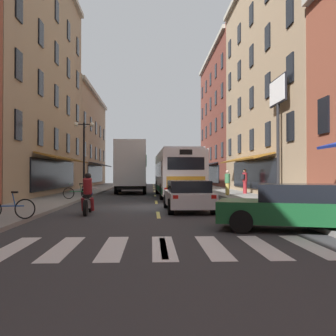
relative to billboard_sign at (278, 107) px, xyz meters
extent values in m
cube|color=#333335|center=(-7.05, -3.12, -5.53)|extent=(34.80, 80.00, 0.10)
cube|color=#DBCC4C|center=(-7.05, -13.12, -5.47)|extent=(0.14, 2.40, 0.01)
cube|color=#DBCC4C|center=(-7.05, -6.62, -5.47)|extent=(0.14, 2.40, 0.01)
cube|color=#DBCC4C|center=(-7.05, -0.12, -5.47)|extent=(0.14, 2.40, 0.01)
cube|color=#DBCC4C|center=(-7.05, 6.38, -5.47)|extent=(0.14, 2.40, 0.01)
cube|color=#DBCC4C|center=(-7.05, 12.88, -5.47)|extent=(0.14, 2.40, 0.01)
cube|color=#DBCC4C|center=(-7.05, 19.38, -5.47)|extent=(0.14, 2.40, 0.01)
cube|color=#DBCC4C|center=(-7.05, 25.88, -5.47)|extent=(0.14, 2.40, 0.01)
cube|color=#DBCC4C|center=(-7.05, 32.38, -5.47)|extent=(0.14, 2.40, 0.01)
cube|color=silver|center=(-10.35, -13.12, -5.47)|extent=(0.50, 2.80, 0.01)
cube|color=silver|center=(-9.25, -13.12, -5.47)|extent=(0.50, 2.80, 0.01)
cube|color=silver|center=(-8.15, -13.12, -5.47)|extent=(0.50, 2.80, 0.01)
cube|color=silver|center=(-7.05, -13.12, -5.47)|extent=(0.50, 2.80, 0.01)
cube|color=silver|center=(-5.95, -13.12, -5.47)|extent=(0.50, 2.80, 0.01)
cube|color=silver|center=(-4.85, -13.12, -5.47)|extent=(0.50, 2.80, 0.01)
cube|color=silver|center=(-3.75, -13.12, -5.47)|extent=(0.50, 2.80, 0.01)
cube|color=gray|center=(-12.95, -3.12, -5.41)|extent=(3.00, 80.00, 0.14)
cube|color=gray|center=(-1.15, -3.12, -5.41)|extent=(3.00, 80.00, 0.14)
cube|color=#9E8466|center=(-18.45, 6.88, 3.42)|extent=(8.00, 19.90, 17.79)
cube|color=black|center=(-14.41, 6.88, -3.93)|extent=(0.10, 12.00, 2.10)
cube|color=brown|center=(-13.70, 6.88, -2.73)|extent=(1.38, 11.20, 0.44)
cube|color=black|center=(-14.41, -1.12, -1.28)|extent=(0.10, 1.00, 1.60)
cube|color=black|center=(-14.41, 2.88, -1.28)|extent=(0.10, 1.00, 1.60)
cube|color=black|center=(-14.41, 6.88, -1.28)|extent=(0.10, 1.00, 1.60)
cube|color=black|center=(-14.41, 10.88, -1.28)|extent=(0.10, 1.00, 1.60)
cube|color=black|center=(-14.41, 14.88, -1.28)|extent=(0.10, 1.00, 1.60)
cube|color=black|center=(-14.41, -1.12, 1.92)|extent=(0.10, 1.00, 1.60)
cube|color=black|center=(-14.41, 2.88, 1.92)|extent=(0.10, 1.00, 1.60)
cube|color=black|center=(-14.41, 6.88, 1.92)|extent=(0.10, 1.00, 1.60)
cube|color=black|center=(-14.41, 10.88, 1.92)|extent=(0.10, 1.00, 1.60)
cube|color=black|center=(-14.41, 14.88, 1.92)|extent=(0.10, 1.00, 1.60)
cube|color=black|center=(-14.41, -1.12, 5.12)|extent=(0.10, 1.00, 1.60)
cube|color=black|center=(-14.41, 2.88, 5.12)|extent=(0.10, 1.00, 1.60)
cube|color=black|center=(-14.41, 6.88, 5.12)|extent=(0.10, 1.00, 1.60)
cube|color=black|center=(-14.41, 10.88, 5.12)|extent=(0.10, 1.00, 1.60)
cube|color=black|center=(-14.41, 14.88, 5.12)|extent=(0.10, 1.00, 1.60)
cube|color=black|center=(-14.41, 6.88, 8.32)|extent=(0.10, 1.00, 1.60)
cube|color=black|center=(-14.41, 10.88, 8.32)|extent=(0.10, 1.00, 1.60)
cube|color=black|center=(-14.41, 14.88, 8.32)|extent=(0.10, 1.00, 1.60)
cube|color=#9E8466|center=(-18.45, 26.88, 0.45)|extent=(8.00, 19.90, 11.85)
cube|color=#B2AD9E|center=(-14.35, 26.88, 6.02)|extent=(0.44, 19.40, 0.40)
cube|color=black|center=(-14.41, 26.88, -3.93)|extent=(0.10, 12.00, 2.10)
cube|color=black|center=(-13.70, 26.88, -2.73)|extent=(1.38, 11.20, 0.44)
cube|color=black|center=(-14.41, 18.88, -1.28)|extent=(0.10, 1.00, 1.60)
cube|color=black|center=(-14.41, 22.88, -1.28)|extent=(0.10, 1.00, 1.60)
cube|color=black|center=(-14.41, 26.88, -1.28)|extent=(0.10, 1.00, 1.60)
cube|color=black|center=(-14.41, 30.88, -1.28)|extent=(0.10, 1.00, 1.60)
cube|color=black|center=(-14.41, 34.88, -1.28)|extent=(0.10, 1.00, 1.60)
cube|color=black|center=(-14.41, 18.88, 1.92)|extent=(0.10, 1.00, 1.60)
cube|color=black|center=(-14.41, 22.88, 1.92)|extent=(0.10, 1.00, 1.60)
cube|color=black|center=(-14.41, 26.88, 1.92)|extent=(0.10, 1.00, 1.60)
cube|color=black|center=(-14.41, 30.88, 1.92)|extent=(0.10, 1.00, 1.60)
cube|color=black|center=(-14.41, 34.88, 1.92)|extent=(0.10, 1.00, 1.60)
cube|color=black|center=(0.31, -5.12, -1.28)|extent=(0.10, 1.00, 1.60)
cube|color=#9E8466|center=(4.35, 6.88, 3.38)|extent=(8.00, 19.90, 17.72)
cube|color=black|center=(0.31, 6.88, -3.93)|extent=(0.10, 12.00, 2.10)
cube|color=brown|center=(-0.40, 6.88, -2.73)|extent=(1.38, 11.20, 0.44)
cube|color=black|center=(0.31, -1.12, -1.28)|extent=(0.10, 1.00, 1.60)
cube|color=black|center=(0.31, 2.88, -1.28)|extent=(0.10, 1.00, 1.60)
cube|color=black|center=(0.31, 6.88, -1.28)|extent=(0.10, 1.00, 1.60)
cube|color=black|center=(0.31, 10.88, -1.28)|extent=(0.10, 1.00, 1.60)
cube|color=black|center=(0.31, 14.88, -1.28)|extent=(0.10, 1.00, 1.60)
cube|color=black|center=(0.31, -1.12, 1.92)|extent=(0.10, 1.00, 1.60)
cube|color=black|center=(0.31, 2.88, 1.92)|extent=(0.10, 1.00, 1.60)
cube|color=black|center=(0.31, 6.88, 1.92)|extent=(0.10, 1.00, 1.60)
cube|color=black|center=(0.31, 10.88, 1.92)|extent=(0.10, 1.00, 1.60)
cube|color=black|center=(0.31, 14.88, 1.92)|extent=(0.10, 1.00, 1.60)
cube|color=black|center=(0.31, -1.12, 5.12)|extent=(0.10, 1.00, 1.60)
cube|color=black|center=(0.31, 2.88, 5.12)|extent=(0.10, 1.00, 1.60)
cube|color=black|center=(0.31, 6.88, 5.12)|extent=(0.10, 1.00, 1.60)
cube|color=black|center=(0.31, 10.88, 5.12)|extent=(0.10, 1.00, 1.60)
cube|color=black|center=(0.31, 14.88, 5.12)|extent=(0.10, 1.00, 1.60)
cube|color=black|center=(0.31, 6.88, 8.32)|extent=(0.10, 1.00, 1.60)
cube|color=black|center=(0.31, 10.88, 8.32)|extent=(0.10, 1.00, 1.60)
cube|color=black|center=(0.31, 14.88, 8.32)|extent=(0.10, 1.00, 1.60)
cube|color=brown|center=(4.35, 26.88, 3.18)|extent=(8.00, 19.90, 17.31)
cube|color=#B2AD9E|center=(0.25, 26.88, 11.48)|extent=(0.44, 19.40, 0.40)
cube|color=black|center=(0.31, 26.88, -3.93)|extent=(0.10, 12.00, 2.10)
cube|color=black|center=(-0.40, 26.88, -2.73)|extent=(1.38, 11.20, 0.44)
cube|color=black|center=(0.31, 18.88, -1.28)|extent=(0.10, 1.00, 1.60)
cube|color=black|center=(0.31, 22.88, -1.28)|extent=(0.10, 1.00, 1.60)
cube|color=black|center=(0.31, 26.88, -1.28)|extent=(0.10, 1.00, 1.60)
cube|color=black|center=(0.31, 30.88, -1.28)|extent=(0.10, 1.00, 1.60)
cube|color=black|center=(0.31, 34.88, -1.28)|extent=(0.10, 1.00, 1.60)
cube|color=black|center=(0.31, 18.88, 1.92)|extent=(0.10, 1.00, 1.60)
cube|color=black|center=(0.31, 22.88, 1.92)|extent=(0.10, 1.00, 1.60)
cube|color=black|center=(0.31, 26.88, 1.92)|extent=(0.10, 1.00, 1.60)
cube|color=black|center=(0.31, 30.88, 1.92)|extent=(0.10, 1.00, 1.60)
cube|color=black|center=(0.31, 34.88, 1.92)|extent=(0.10, 1.00, 1.60)
cube|color=black|center=(0.31, 18.88, 5.12)|extent=(0.10, 1.00, 1.60)
cube|color=black|center=(0.31, 22.88, 5.12)|extent=(0.10, 1.00, 1.60)
cube|color=black|center=(0.31, 26.88, 5.12)|extent=(0.10, 1.00, 1.60)
cube|color=black|center=(0.31, 30.88, 5.12)|extent=(0.10, 1.00, 1.60)
cube|color=black|center=(0.31, 34.88, 5.12)|extent=(0.10, 1.00, 1.60)
cube|color=black|center=(0.31, 18.88, 8.32)|extent=(0.10, 1.00, 1.60)
cube|color=black|center=(0.31, 22.88, 8.32)|extent=(0.10, 1.00, 1.60)
cube|color=black|center=(0.31, 26.88, 8.32)|extent=(0.10, 1.00, 1.60)
cube|color=black|center=(0.31, 30.88, 8.32)|extent=(0.10, 1.00, 1.60)
cube|color=black|center=(0.31, 34.88, 8.32)|extent=(0.10, 1.00, 1.60)
cylinder|color=black|center=(0.00, 0.00, -2.55)|extent=(0.18, 0.18, 5.58)
cylinder|color=black|center=(0.00, 0.00, -5.22)|extent=(0.40, 0.40, 0.24)
cube|color=black|center=(0.00, 0.00, 0.94)|extent=(0.10, 2.72, 1.55)
cube|color=white|center=(-0.06, 0.00, 0.94)|extent=(0.04, 2.56, 1.39)
cube|color=white|center=(0.06, 0.00, 0.94)|extent=(0.04, 2.56, 1.39)
cube|color=white|center=(-5.57, 4.88, -3.79)|extent=(2.84, 11.39, 2.68)
cube|color=silver|center=(-5.57, 4.88, -2.39)|extent=(2.61, 10.19, 0.16)
cube|color=black|center=(-5.57, 5.18, -3.60)|extent=(2.82, 8.99, 0.96)
cube|color=#19723F|center=(-5.57, 4.88, -4.88)|extent=(2.86, 10.99, 0.36)
cube|color=black|center=(-5.71, 10.50, -3.60)|extent=(2.25, 0.18, 1.10)
cube|color=black|center=(-5.42, -0.74, -3.29)|extent=(2.05, 0.17, 0.70)
cube|color=gold|center=(-5.42, -0.75, -4.33)|extent=(2.15, 0.15, 0.64)
cube|color=black|center=(-5.42, -0.75, -2.67)|extent=(0.70, 0.12, 0.28)
cube|color=red|center=(-6.52, -0.79, -4.78)|extent=(0.20, 0.09, 0.28)
cube|color=red|center=(-4.33, -0.74, -4.78)|extent=(0.20, 0.09, 0.28)
cylinder|color=black|center=(-6.84, 8.51, -4.98)|extent=(0.33, 1.01, 1.00)
cylinder|color=black|center=(-4.49, 8.57, -4.98)|extent=(0.33, 1.01, 1.00)
cylinder|color=black|center=(-6.66, 1.68, -4.98)|extent=(0.33, 1.01, 1.00)
cylinder|color=black|center=(-4.31, 1.74, -4.98)|extent=(0.33, 1.01, 1.00)
cube|color=white|center=(-9.05, 12.51, -3.93)|extent=(2.34, 2.37, 2.40)
cube|color=black|center=(-9.07, 13.63, -3.08)|extent=(2.00, 0.14, 0.80)
cube|color=silver|center=(-8.98, 8.80, -3.05)|extent=(2.50, 5.13, 3.46)
cube|color=#196633|center=(-7.76, 8.83, -2.87)|extent=(0.12, 3.05, 0.90)
cube|color=black|center=(-9.00, 9.97, -4.93)|extent=(2.03, 7.05, 0.24)
cylinder|color=black|center=(-10.14, 12.29, -5.03)|extent=(0.30, 0.91, 0.90)
cylinder|color=black|center=(-7.95, 12.33, -5.03)|extent=(0.30, 0.91, 0.90)
cylinder|color=black|center=(-10.06, 8.02, -5.03)|extent=(0.30, 0.91, 0.90)
cylinder|color=black|center=(-7.86, 8.06, -5.03)|extent=(0.30, 0.91, 0.90)
cube|color=#144723|center=(-3.26, -10.87, -4.93)|extent=(4.57, 2.93, 0.60)
cube|color=black|center=(-3.10, -10.92, -4.40)|extent=(2.66, 2.21, 0.52)
cylinder|color=black|center=(-4.86, -11.27, -5.16)|extent=(0.68, 0.39, 0.64)
cylinder|color=black|center=(-4.38, -9.66, -5.16)|extent=(0.68, 0.39, 0.64)
cube|color=silver|center=(-5.73, -5.09, -4.94)|extent=(1.93, 4.30, 0.60)
cube|color=black|center=(-5.72, -5.26, -4.41)|extent=(1.72, 2.34, 0.51)
cube|color=red|center=(-6.41, -7.22, -4.74)|extent=(0.20, 0.07, 0.14)
cube|color=red|center=(-4.94, -7.18, -4.74)|extent=(0.20, 0.07, 0.14)
cylinder|color=black|center=(-6.63, -3.69, -5.16)|extent=(0.24, 0.65, 0.64)
cylinder|color=black|center=(-4.90, -3.64, -5.16)|extent=(0.24, 0.65, 0.64)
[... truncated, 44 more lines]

